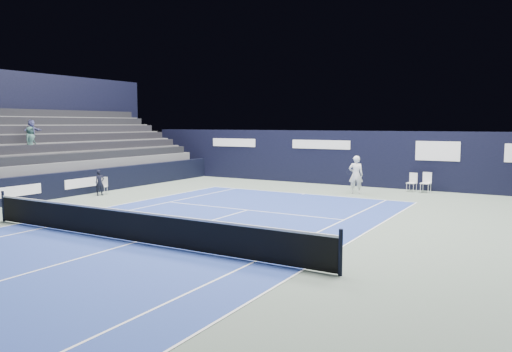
# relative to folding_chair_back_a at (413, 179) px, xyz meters

# --- Properties ---
(ground) EXTENTS (48.00, 48.00, 0.00)m
(ground) POSITION_rel_folding_chair_back_a_xyz_m (-4.46, -13.51, -0.65)
(ground) COLOR #5A6B5E
(ground) RESTS_ON ground
(court_surface) EXTENTS (10.97, 23.77, 0.01)m
(court_surface) POSITION_rel_folding_chair_back_a_xyz_m (-4.46, -15.51, -0.65)
(court_surface) COLOR navy
(court_surface) RESTS_ON ground
(folding_chair_back_a) EXTENTS (0.51, 0.54, 0.98)m
(folding_chair_back_a) POSITION_rel_folding_chair_back_a_xyz_m (0.00, 0.00, 0.00)
(folding_chair_back_a) COLOR silver
(folding_chair_back_a) RESTS_ON ground
(folding_chair_back_b) EXTENTS (0.51, 0.50, 1.04)m
(folding_chair_back_b) POSITION_rel_folding_chair_back_a_xyz_m (0.68, -0.01, -0.06)
(folding_chair_back_b) COLOR white
(folding_chair_back_b) RESTS_ON ground
(line_judge_chair) EXTENTS (0.49, 0.48, 0.86)m
(line_judge_chair) POSITION_rel_folding_chair_back_a_xyz_m (-13.04, -8.83, -0.16)
(line_judge_chair) COLOR silver
(line_judge_chair) RESTS_ON ground
(line_judge) EXTENTS (0.45, 0.53, 1.25)m
(line_judge) POSITION_rel_folding_chair_back_a_xyz_m (-12.90, -9.18, -0.03)
(line_judge) COLOR black
(line_judge) RESTS_ON ground
(court_markings) EXTENTS (11.03, 23.83, 0.00)m
(court_markings) POSITION_rel_folding_chair_back_a_xyz_m (-4.46, -15.51, -0.64)
(court_markings) COLOR white
(court_markings) RESTS_ON court_surface
(tennis_net) EXTENTS (12.90, 0.10, 1.10)m
(tennis_net) POSITION_rel_folding_chair_back_a_xyz_m (-4.46, -15.51, -0.14)
(tennis_net) COLOR black
(tennis_net) RESTS_ON ground
(back_sponsor_wall) EXTENTS (26.00, 0.63, 3.10)m
(back_sponsor_wall) POSITION_rel_folding_chair_back_a_xyz_m (-4.46, 0.99, 0.90)
(back_sponsor_wall) COLOR black
(back_sponsor_wall) RESTS_ON ground
(side_barrier_left) EXTENTS (0.33, 22.00, 1.20)m
(side_barrier_left) POSITION_rel_folding_chair_back_a_xyz_m (-13.96, -9.53, -0.05)
(side_barrier_left) COLOR black
(side_barrier_left) RESTS_ON ground
(spectator_stand) EXTENTS (6.00, 18.00, 6.40)m
(spectator_stand) POSITION_rel_folding_chair_back_a_xyz_m (-17.74, -8.52, 1.30)
(spectator_stand) COLOR #525254
(spectator_stand) RESTS_ON ground
(tennis_player) EXTENTS (0.82, 0.95, 1.92)m
(tennis_player) POSITION_rel_folding_chair_back_a_xyz_m (-2.28, -2.28, 0.31)
(tennis_player) COLOR white
(tennis_player) RESTS_ON ground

